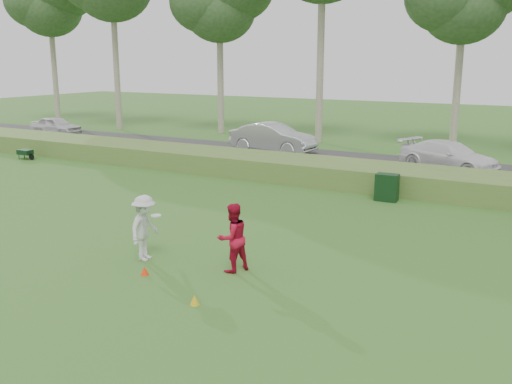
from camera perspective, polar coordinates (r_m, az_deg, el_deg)
The scene contains 14 objects.
ground at distance 14.33m, azimuth -7.88°, elevation -8.28°, with size 120.00×120.00×0.00m, color #2D6220.
reed_strip at distance 24.48m, azimuth 9.14°, elevation 1.80°, with size 80.00×3.00×0.90m, color #4C712D.
park_road at distance 29.23m, azimuth 12.50°, elevation 2.67°, with size 80.00×6.00×0.06m, color #2D2D2D.
tree_0 at distance 51.34m, azimuth -19.99°, elevation 17.48°, with size 6.76×6.76×13.00m.
tree_2 at distance 41.23m, azimuth -3.68°, elevation 18.40°, with size 6.50×6.50×12.00m.
player_white at distance 15.30m, azimuth -11.08°, elevation -3.54°, with size 0.95×1.23×1.76m.
player_red at distance 14.23m, azimuth -2.36°, elevation -4.59°, with size 0.85×0.66×1.75m, color #B60F2C.
cone_orange at distance 14.47m, azimuth -11.08°, elevation -7.72°, with size 0.20×0.20×0.22m, color #FF330D.
cone_yellow at distance 12.65m, azimuth -6.16°, elevation -10.67°, with size 0.21×0.21×0.23m, color gold.
utility_cabinet at distance 21.89m, azimuth 12.95°, elevation 0.45°, with size 0.82×0.51×1.03m, color black.
wheelbarrow at distance 32.63m, azimuth -22.06°, elevation 3.69°, with size 1.04×0.51×0.51m.
car_left at distance 41.73m, azimuth -19.36°, elevation 6.25°, with size 1.51×3.75×1.28m, color silver.
car_mid at distance 32.26m, azimuth 1.70°, elevation 5.45°, with size 1.72×4.92×1.62m, color silver.
car_right at distance 28.14m, azimuth 18.75°, elevation 3.38°, with size 1.96×4.82×1.40m, color white.
Camera 1 is at (8.12, -10.60, 5.22)m, focal length 40.00 mm.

